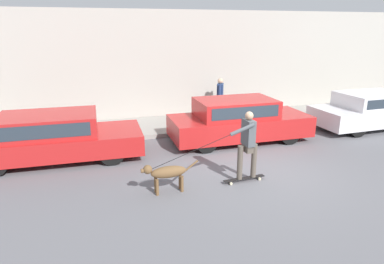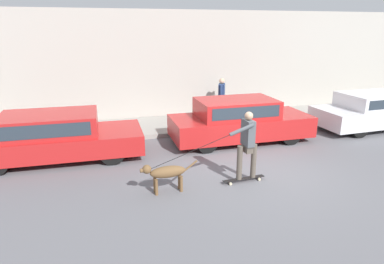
% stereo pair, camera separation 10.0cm
% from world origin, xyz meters
% --- Properties ---
extents(ground_plane, '(36.00, 36.00, 0.00)m').
position_xyz_m(ground_plane, '(0.00, 0.00, 0.00)').
color(ground_plane, slate).
extents(back_wall, '(32.00, 0.30, 4.15)m').
position_xyz_m(back_wall, '(0.00, 5.86, 2.07)').
color(back_wall, '#ADA89E').
rests_on(back_wall, ground_plane).
extents(sidewalk_curb, '(30.00, 2.34, 0.14)m').
position_xyz_m(sidewalk_curb, '(0.00, 4.52, 0.07)').
color(sidewalk_curb, gray).
rests_on(sidewalk_curb, ground_plane).
extents(parked_car_0, '(4.60, 1.99, 1.29)m').
position_xyz_m(parked_car_0, '(-4.93, 2.36, 0.64)').
color(parked_car_0, black).
rests_on(parked_car_0, ground_plane).
extents(parked_car_1, '(4.44, 1.80, 1.37)m').
position_xyz_m(parked_car_1, '(0.53, 2.36, 0.67)').
color(parked_car_1, black).
rests_on(parked_car_1, ground_plane).
extents(parked_car_2, '(4.60, 1.86, 1.28)m').
position_xyz_m(parked_car_2, '(5.86, 2.35, 0.63)').
color(parked_car_2, black).
rests_on(parked_car_2, ground_plane).
extents(dog, '(1.29, 0.28, 0.70)m').
position_xyz_m(dog, '(-2.47, -0.48, 0.47)').
color(dog, brown).
rests_on(dog, ground_plane).
extents(skateboarder, '(2.82, 0.53, 1.70)m').
position_xyz_m(skateboarder, '(-0.55, -0.47, 0.97)').
color(skateboarder, beige).
rests_on(skateboarder, ground_plane).
extents(pedestrian_with_bag, '(0.44, 0.71, 1.50)m').
position_xyz_m(pedestrian_with_bag, '(0.94, 4.98, 0.96)').
color(pedestrian_with_bag, '#3D4760').
rests_on(pedestrian_with_bag, sidewalk_curb).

